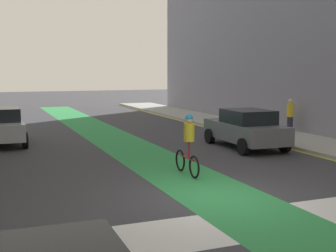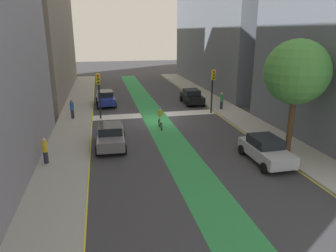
{
  "view_description": "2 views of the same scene",
  "coord_description": "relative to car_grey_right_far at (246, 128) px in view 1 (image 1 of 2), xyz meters",
  "views": [
    {
      "loc": [
        -5.2,
        -9.73,
        3.14
      ],
      "look_at": [
        0.84,
        5.31,
        1.14
      ],
      "focal_mm": 48.43,
      "sensor_mm": 36.0,
      "label": 1
    },
    {
      "loc": [
        4.96,
        26.97,
        7.81
      ],
      "look_at": [
        0.36,
        5.68,
        1.16
      ],
      "focal_mm": 33.33,
      "sensor_mm": 36.0,
      "label": 2
    }
  ],
  "objects": [
    {
      "name": "car_grey_right_far",
      "position": [
        0.0,
        0.0,
        0.0
      ],
      "size": [
        2.14,
        4.26,
        1.57
      ],
      "color": "slate",
      "rests_on": "ground_plane"
    },
    {
      "name": "crosswalk_band",
      "position": [
        -4.52,
        -8.0,
        -0.8
      ],
      "size": [
        12.0,
        1.8,
        0.01
      ],
      "primitive_type": "cube",
      "color": "silver",
      "rests_on": "ground_plane"
    },
    {
      "name": "bike_lane_paint",
      "position": [
        -4.36,
        -6.0,
        -0.8
      ],
      "size": [
        2.4,
        60.0,
        0.01
      ],
      "primitive_type": "cube",
      "color": "#2D8C47",
      "rests_on": "ground_plane"
    },
    {
      "name": "cyclist_in_lane",
      "position": [
        -4.18,
        -3.56,
        0.17
      ],
      "size": [
        0.32,
        1.73,
        1.86
      ],
      "color": "black",
      "rests_on": "ground_plane"
    },
    {
      "name": "ground_plane",
      "position": [
        -4.52,
        -6.0,
        -0.8
      ],
      "size": [
        120.0,
        120.0,
        0.0
      ],
      "primitive_type": "plane",
      "color": "#38383D"
    },
    {
      "name": "pedestrian_sidewalk_right_b",
      "position": [
        3.97,
        2.4,
        0.17
      ],
      "size": [
        0.34,
        0.34,
        1.62
      ],
      "color": "#262638",
      "rests_on": "sidewalk_right"
    }
  ]
}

